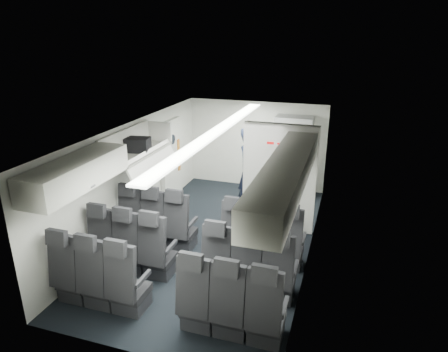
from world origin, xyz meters
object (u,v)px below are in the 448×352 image
Objects in this scene: seat_row_mid at (188,260)px; flight_attendant at (250,170)px; seat_row_front at (208,234)px; carry_on_bag at (138,145)px; boarding_door at (171,160)px; seat_row_rear at (162,294)px; galley_unit at (292,156)px.

flight_attendant reaches higher than seat_row_mid.
seat_row_mid is (0.00, -0.90, 0.00)m from seat_row_front.
carry_on_bag is (-1.43, 0.31, 1.40)m from seat_row_front.
boarding_door is 1.87m from flight_attendant.
seat_row_mid is 2.98m from flight_attendant.
galley_unit is (0.95, 5.05, 0.55)m from seat_row_rear.
seat_row_front and seat_row_mid have the same top height.
seat_row_rear is 2.91m from carry_on_bag.
seat_row_mid is 0.90m from seat_row_rear.
seat_row_rear is 4.25m from boarding_door.
flight_attendant is at bearing -1.99° from boarding_door.
seat_row_front is 0.90m from seat_row_mid.
flight_attendant is at bearing 83.54° from seat_row_front.
seat_row_rear is at bearing -90.00° from seat_row_mid.
seat_row_rear is at bearing -64.81° from carry_on_bag.
carry_on_bag is at bearing -128.93° from galley_unit.
galley_unit reaches higher than seat_row_rear.
galley_unit is 3.88m from carry_on_bag.
seat_row_mid is at bearing -165.05° from flight_attendant.
carry_on_bag reaches higher than seat_row_front.
carry_on_bag reaches higher than seat_row_mid.
carry_on_bag is (0.21, -1.78, 0.85)m from boarding_door.
galley_unit is at bearing 79.35° from seat_row_rear.
seat_row_mid is at bearing -61.23° from boarding_door.
seat_row_front is at bearing -21.11° from carry_on_bag.
galley_unit is at bearing 24.28° from boarding_door.
seat_row_mid is at bearing -90.00° from seat_row_front.
carry_on_bag reaches higher than boarding_door.
seat_row_mid is 7.85× the size of carry_on_bag.
seat_row_mid is at bearing -102.88° from galley_unit.
flight_attendant is (-0.72, -1.23, -0.02)m from galley_unit.
galley_unit is 1.43m from flight_attendant.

